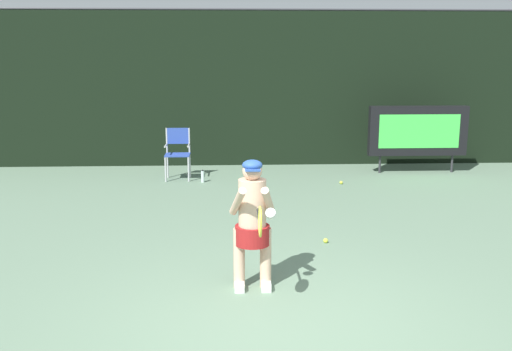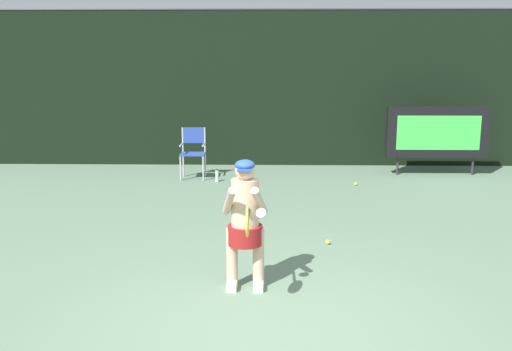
% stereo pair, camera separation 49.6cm
% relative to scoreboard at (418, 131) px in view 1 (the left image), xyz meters
% --- Properties ---
extents(ground, '(18.00, 22.00, 0.03)m').
position_rel_scoreboard_xyz_m(ground, '(-3.71, -7.55, -0.96)').
color(ground, slate).
extents(backdrop_screen, '(18.00, 0.12, 3.66)m').
position_rel_scoreboard_xyz_m(backdrop_screen, '(-3.71, 1.14, 0.86)').
color(backdrop_screen, black).
rests_on(backdrop_screen, ground).
extents(scoreboard, '(2.20, 0.21, 1.50)m').
position_rel_scoreboard_xyz_m(scoreboard, '(0.00, 0.00, 0.00)').
color(scoreboard, black).
rests_on(scoreboard, ground).
extents(umpire_chair, '(0.52, 0.44, 1.08)m').
position_rel_scoreboard_xyz_m(umpire_chair, '(-5.30, -0.43, -0.33)').
color(umpire_chair, '#B7B7BC').
rests_on(umpire_chair, ground).
extents(water_bottle, '(0.07, 0.07, 0.27)m').
position_rel_scoreboard_xyz_m(water_bottle, '(-4.76, -0.80, -0.82)').
color(water_bottle, silver).
rests_on(water_bottle, ground).
extents(tennis_player, '(0.52, 0.59, 1.48)m').
position_rel_scoreboard_xyz_m(tennis_player, '(-3.94, -6.35, -0.14)').
color(tennis_player, white).
rests_on(tennis_player, ground).
extents(tennis_racket, '(0.03, 0.60, 0.31)m').
position_rel_scoreboard_xyz_m(tennis_racket, '(-3.89, -6.99, 0.03)').
color(tennis_racket, black).
extents(tennis_ball_loose, '(0.07, 0.07, 0.07)m').
position_rel_scoreboard_xyz_m(tennis_ball_loose, '(-1.91, -1.10, -0.91)').
color(tennis_ball_loose, '#CCDB3D').
rests_on(tennis_ball_loose, ground).
extents(tennis_ball_spare, '(0.07, 0.07, 0.07)m').
position_rel_scoreboard_xyz_m(tennis_ball_spare, '(-2.85, -4.82, -0.91)').
color(tennis_ball_spare, '#CCDB3D').
rests_on(tennis_ball_spare, ground).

